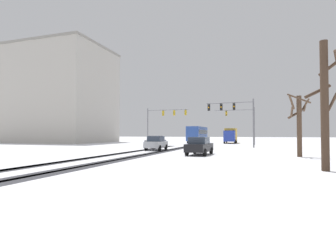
# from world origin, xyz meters

# --- Properties ---
(wheel_track_left_lane) EXTENTS (0.92, 36.26, 0.01)m
(wheel_track_left_lane) POSITION_xyz_m (-0.54, 16.48, 0.00)
(wheel_track_left_lane) COLOR #38383D
(wheel_track_left_lane) RESTS_ON ground
(wheel_track_right_lane) EXTENTS (0.79, 36.26, 0.01)m
(wheel_track_right_lane) POSITION_xyz_m (-3.27, 16.48, 0.00)
(wheel_track_right_lane) COLOR #38383D
(wheel_track_right_lane) RESTS_ON ground
(wheel_track_center) EXTENTS (1.17, 36.26, 0.01)m
(wheel_track_center) POSITION_xyz_m (0.08, 16.48, 0.00)
(wheel_track_center) COLOR #38383D
(wheel_track_center) RESTS_ON ground
(wheel_track_oncoming) EXTENTS (1.08, 36.26, 0.01)m
(wheel_track_oncoming) POSITION_xyz_m (-3.03, 16.48, 0.00)
(wheel_track_oncoming) COLOR #38383D
(wheel_track_oncoming) RESTS_ON ground
(sidewalk_kerb_right) EXTENTS (4.00, 36.26, 0.12)m
(sidewalk_kerb_right) POSITION_xyz_m (10.54, 14.83, 0.06)
(sidewalk_kerb_right) COLOR white
(sidewalk_kerb_right) RESTS_ON ground
(traffic_signal_near_right) EXTENTS (6.28, 0.53, 6.50)m
(traffic_signal_near_right) POSITION_xyz_m (6.65, 31.05, 4.80)
(traffic_signal_near_right) COLOR slate
(traffic_signal_near_right) RESTS_ON ground
(traffic_signal_far_left) EXTENTS (7.58, 0.50, 6.50)m
(traffic_signal_far_left) POSITION_xyz_m (-6.11, 38.90, 4.84)
(traffic_signal_far_left) COLOR slate
(traffic_signal_far_left) RESTS_ON ground
(traffic_signal_far_right) EXTENTS (6.86, 0.47, 6.50)m
(traffic_signal_far_right) POSITION_xyz_m (7.22, 42.91, 4.48)
(traffic_signal_far_right) COLOR slate
(traffic_signal_far_right) RESTS_ON ground
(car_grey_lead) EXTENTS (1.96, 4.16, 1.62)m
(car_grey_lead) POSITION_xyz_m (-4.41, 30.65, 0.82)
(car_grey_lead) COLOR slate
(car_grey_lead) RESTS_ON ground
(car_silver_second) EXTENTS (1.98, 4.17, 1.62)m
(car_silver_second) POSITION_xyz_m (-1.69, 23.76, 0.82)
(car_silver_second) COLOR #B7BABF
(car_silver_second) RESTS_ON ground
(car_black_third) EXTENTS (2.01, 4.19, 1.62)m
(car_black_third) POSITION_xyz_m (4.55, 18.48, 0.82)
(car_black_third) COLOR black
(car_black_third) RESTS_ON ground
(bus_oncoming) EXTENTS (2.79, 11.04, 3.38)m
(bus_oncoming) POSITION_xyz_m (-2.56, 50.87, 1.99)
(bus_oncoming) COLOR #284793
(bus_oncoming) RESTS_ON ground
(box_truck_delivery) EXTENTS (2.38, 7.43, 3.02)m
(box_truck_delivery) POSITION_xyz_m (4.47, 49.94, 1.63)
(box_truck_delivery) COLOR #233899
(box_truck_delivery) RESTS_ON ground
(bare_tree_sidewalk_near) EXTENTS (2.02, 2.07, 6.81)m
(bare_tree_sidewalk_near) POSITION_xyz_m (12.95, 10.15, 3.63)
(bare_tree_sidewalk_near) COLOR #423023
(bare_tree_sidewalk_near) RESTS_ON ground
(bare_tree_sidewalk_mid) EXTENTS (1.84, 1.94, 5.23)m
(bare_tree_sidewalk_mid) POSITION_xyz_m (12.86, 18.98, 2.90)
(bare_tree_sidewalk_mid) COLOR #4C3828
(bare_tree_sidewalk_mid) RESTS_ON ground
(office_building_far_left_block) EXTENTS (24.77, 16.65, 20.92)m
(office_building_far_left_block) POSITION_xyz_m (-34.10, 43.59, 10.47)
(office_building_far_left_block) COLOR #B2ADA3
(office_building_far_left_block) RESTS_ON ground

